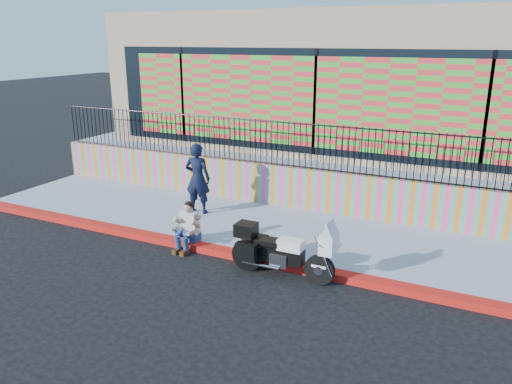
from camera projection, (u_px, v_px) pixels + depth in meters
The scene contains 10 objects.
ground at pixel (245, 260), 10.58m from camera, with size 90.00×90.00×0.00m, color black.
red_curb at pixel (245, 256), 10.56m from camera, with size 16.00×0.30×0.15m, color #B00C14.
sidewalk at pixel (276, 231), 11.98m from camera, with size 16.00×3.00×0.15m, color #8A91A5.
mural_wall at pixel (301, 188), 13.17m from camera, with size 16.00×0.20×1.10m, color #FE4383.
metal_fence at pixel (302, 146), 12.83m from camera, with size 15.80×0.04×1.20m, color black, non-canonical shape.
elevated_platform at pixel (353, 153), 17.57m from camera, with size 16.00×10.00×1.25m, color #8A91A5.
storefront_building at pixel (356, 77), 16.61m from camera, with size 14.00×8.06×4.00m.
police_motorcycle at pixel (281, 250), 9.72m from camera, with size 2.10×0.69×1.31m.
police_officer at pixel (198, 178), 12.74m from camera, with size 0.67×0.44×1.83m, color black.
seated_man at pixel (186, 231), 10.96m from camera, with size 0.54×0.71×1.06m.
Camera 1 is at (4.43, -8.61, 4.51)m, focal length 35.00 mm.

